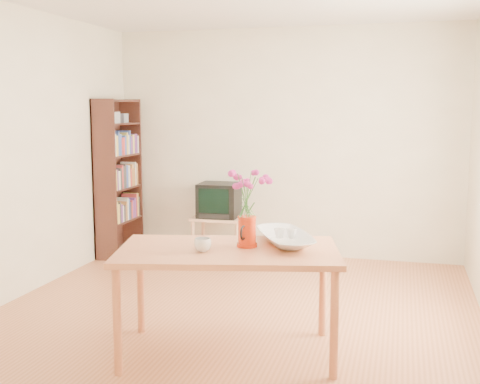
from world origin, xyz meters
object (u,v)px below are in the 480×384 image
(television, at_px, (220,199))
(pitcher, at_px, (247,233))
(bowl, at_px, (285,212))
(table, at_px, (228,259))
(mug, at_px, (203,245))

(television, bearing_deg, pitcher, -70.89)
(bowl, bearing_deg, table, -144.04)
(table, xyz_separation_m, television, (-0.88, 2.67, -0.02))
(television, bearing_deg, mug, -77.08)
(bowl, height_order, television, bowl)
(mug, bearing_deg, table, -149.91)
(table, height_order, bowl, bowl)
(pitcher, bearing_deg, bowl, 38.96)
(bowl, xyz_separation_m, television, (-1.23, 2.42, -0.32))
(pitcher, distance_m, television, 2.76)
(pitcher, height_order, mug, pitcher)
(table, relative_size, mug, 14.25)
(table, relative_size, bowl, 3.43)
(bowl, bearing_deg, television, 116.93)
(bowl, bearing_deg, mug, -142.43)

